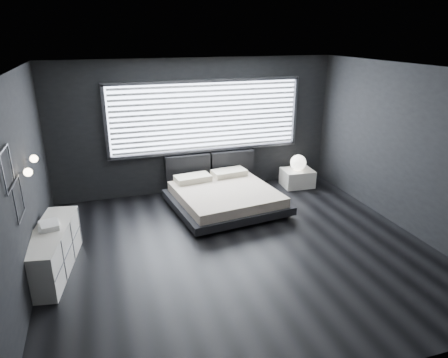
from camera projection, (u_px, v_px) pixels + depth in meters
name	position (u px, v px, depth m)	size (l,w,h in m)	color
room	(241.00, 167.00, 5.93)	(6.04, 6.00, 2.80)	black
window	(207.00, 117.00, 8.32)	(4.14, 0.09, 1.52)	white
headboard	(210.00, 165.00, 8.65)	(1.96, 0.16, 0.52)	black
sconce_near	(28.00, 172.00, 5.09)	(0.18, 0.11, 0.11)	silver
sconce_far	(34.00, 159.00, 5.63)	(0.18, 0.11, 0.11)	silver
wall_art_upper	(7.00, 169.00, 4.44)	(0.01, 0.48, 0.48)	#47474C
wall_art_lower	(19.00, 199.00, 4.83)	(0.01, 0.48, 0.48)	#47474C
bed	(225.00, 197.00, 7.82)	(2.24, 2.16, 0.52)	black
nightstand	(297.00, 178.00, 8.97)	(0.66, 0.55, 0.38)	white
orb_lamp	(298.00, 163.00, 8.82)	(0.35, 0.35, 0.35)	white
dresser	(53.00, 250.00, 5.74)	(0.73, 1.69, 0.65)	white
book_stack	(49.00, 225.00, 5.70)	(0.32, 0.40, 0.07)	white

